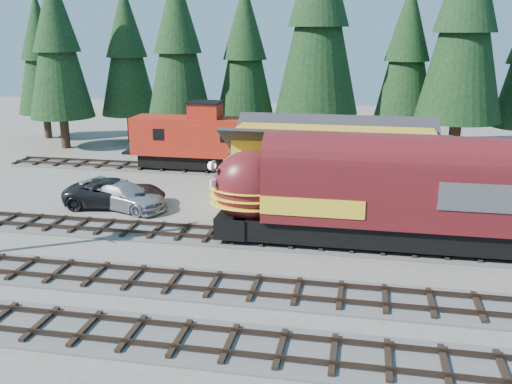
% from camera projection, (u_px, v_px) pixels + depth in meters
% --- Properties ---
extents(ground, '(120.00, 120.00, 0.00)m').
position_uv_depth(ground, '(315.00, 276.00, 25.53)').
color(ground, '#6B665B').
rests_on(ground, ground).
extents(track_spur, '(32.00, 3.20, 0.33)m').
position_uv_depth(track_spur, '(208.00, 170.00, 44.32)').
color(track_spur, '#4C4947').
rests_on(track_spur, ground).
extents(depot, '(12.80, 7.00, 5.30)m').
position_uv_depth(depot, '(333.00, 160.00, 34.62)').
color(depot, gold).
rests_on(depot, ground).
extents(conifer_backdrop, '(77.93, 21.55, 17.50)m').
position_uv_depth(conifer_backdrop, '(447.00, 37.00, 44.67)').
color(conifer_backdrop, black).
rests_on(conifer_backdrop, ground).
extents(locomotive, '(16.17, 3.21, 4.40)m').
position_uv_depth(locomotive, '(362.00, 198.00, 28.25)').
color(locomotive, black).
rests_on(locomotive, ground).
extents(caboose, '(9.48, 2.75, 4.93)m').
position_uv_depth(caboose, '(195.00, 139.00, 43.84)').
color(caboose, black).
rests_on(caboose, ground).
extents(pickup_truck_a, '(6.46, 3.60, 1.71)m').
position_uv_depth(pickup_truck_a, '(115.00, 193.00, 35.27)').
color(pickup_truck_a, black).
rests_on(pickup_truck_a, ground).
extents(pickup_truck_b, '(6.00, 3.90, 1.62)m').
position_uv_depth(pickup_truck_b, '(125.00, 196.00, 34.78)').
color(pickup_truck_b, '#96989D').
rests_on(pickup_truck_b, ground).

